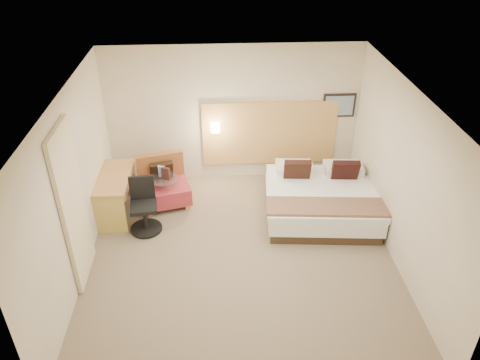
{
  "coord_description": "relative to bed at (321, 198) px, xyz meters",
  "views": [
    {
      "loc": [
        -0.35,
        -5.71,
        4.95
      ],
      "look_at": [
        0.02,
        0.63,
        1.04
      ],
      "focal_mm": 35.0,
      "sensor_mm": 36.0,
      "label": 1
    }
  ],
  "objects": [
    {
      "name": "side_table",
      "position": [
        -2.79,
        0.37,
        0.02
      ],
      "size": [
        0.68,
        0.68,
        0.59
      ],
      "color": "silver",
      "rests_on": "floor"
    },
    {
      "name": "art_canvas",
      "position": [
        0.53,
        1.35,
        1.19
      ],
      "size": [
        0.54,
        0.01,
        0.39
      ],
      "primitive_type": "cube",
      "color": "gray",
      "rests_on": "wall_back"
    },
    {
      "name": "headboard_panel",
      "position": [
        -0.79,
        1.36,
        0.64
      ],
      "size": [
        2.6,
        0.04,
        1.3
      ],
      "primitive_type": "cube",
      "color": "tan",
      "rests_on": "wall_back"
    },
    {
      "name": "lounge_chair",
      "position": [
        -2.81,
        0.51,
        0.05
      ],
      "size": [
        1.01,
        0.94,
        0.9
      ],
      "color": "#A46F4D",
      "rests_on": "floor"
    },
    {
      "name": "ceiling",
      "position": [
        -1.49,
        -1.11,
        2.4
      ],
      "size": [
        4.8,
        5.0,
        0.02
      ],
      "primitive_type": "cube",
      "color": "white",
      "rests_on": "floor"
    },
    {
      "name": "floor",
      "position": [
        -1.49,
        -1.11,
        -0.32
      ],
      "size": [
        4.8,
        5.0,
        0.02
      ],
      "primitive_type": "cube",
      "color": "#786650",
      "rests_on": "ground"
    },
    {
      "name": "curtain",
      "position": [
        -3.85,
        -1.36,
        0.91
      ],
      "size": [
        0.06,
        0.9,
        2.42
      ],
      "primitive_type": "cube",
      "color": "beige",
      "rests_on": "wall_left"
    },
    {
      "name": "desk",
      "position": [
        -3.61,
        0.2,
        0.3
      ],
      "size": [
        0.57,
        1.24,
        0.77
      ],
      "color": "tan",
      "rests_on": "floor"
    },
    {
      "name": "wall_right",
      "position": [
        0.92,
        -1.11,
        1.04
      ],
      "size": [
        0.02,
        5.0,
        2.7
      ],
      "primitive_type": "cube",
      "color": "beige",
      "rests_on": "floor"
    },
    {
      "name": "bottle_a",
      "position": [
        -2.86,
        0.45,
        0.39
      ],
      "size": [
        0.08,
        0.08,
        0.21
      ],
      "primitive_type": "cylinder",
      "rotation": [
        0.0,
        0.0,
        -0.35
      ],
      "color": "#94B5E5",
      "rests_on": "side_table"
    },
    {
      "name": "wall_left",
      "position": [
        -3.9,
        -1.11,
        1.04
      ],
      "size": [
        0.02,
        5.0,
        2.7
      ],
      "primitive_type": "cube",
      "color": "beige",
      "rests_on": "floor"
    },
    {
      "name": "wall_front",
      "position": [
        -1.49,
        -3.62,
        1.04
      ],
      "size": [
        4.8,
        0.02,
        2.7
      ],
      "primitive_type": "cube",
      "color": "beige",
      "rests_on": "floor"
    },
    {
      "name": "desk_chair",
      "position": [
        -3.08,
        -0.29,
        0.08
      ],
      "size": [
        0.6,
        0.6,
        0.95
      ],
      "color": "black",
      "rests_on": "floor"
    },
    {
      "name": "menu_folder",
      "position": [
        -2.74,
        0.34,
        0.4
      ],
      "size": [
        0.15,
        0.1,
        0.24
      ],
      "primitive_type": "cube",
      "rotation": [
        0.0,
        0.0,
        -0.35
      ],
      "color": "#3C1E18",
      "rests_on": "side_table"
    },
    {
      "name": "art_frame",
      "position": [
        0.53,
        1.37,
        1.19
      ],
      "size": [
        0.62,
        0.03,
        0.47
      ],
      "primitive_type": "cube",
      "color": "black",
      "rests_on": "wall_back"
    },
    {
      "name": "bottle_b",
      "position": [
        -2.79,
        0.42,
        0.39
      ],
      "size": [
        0.08,
        0.08,
        0.21
      ],
      "primitive_type": "cylinder",
      "rotation": [
        0.0,
        0.0,
        -0.35
      ],
      "color": "#96B5E9",
      "rests_on": "side_table"
    },
    {
      "name": "wall_back",
      "position": [
        -1.49,
        1.4,
        1.04
      ],
      "size": [
        4.8,
        0.02,
        2.7
      ],
      "primitive_type": "cube",
      "color": "beige",
      "rests_on": "floor"
    },
    {
      "name": "bed",
      "position": [
        0.0,
        0.0,
        0.0
      ],
      "size": [
        2.09,
        2.05,
        0.95
      ],
      "color": "#38291C",
      "rests_on": "floor"
    },
    {
      "name": "lamp_arm",
      "position": [
        -1.84,
        1.31,
        0.84
      ],
      "size": [
        0.02,
        0.12,
        0.02
      ],
      "primitive_type": "cylinder",
      "rotation": [
        1.57,
        0.0,
        0.0
      ],
      "color": "silver",
      "rests_on": "wall_back"
    },
    {
      "name": "lamp_shade",
      "position": [
        -1.84,
        1.25,
        0.84
      ],
      "size": [
        0.15,
        0.15,
        0.15
      ],
      "primitive_type": "cube",
      "color": "#FFEDC6",
      "rests_on": "wall_back"
    }
  ]
}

